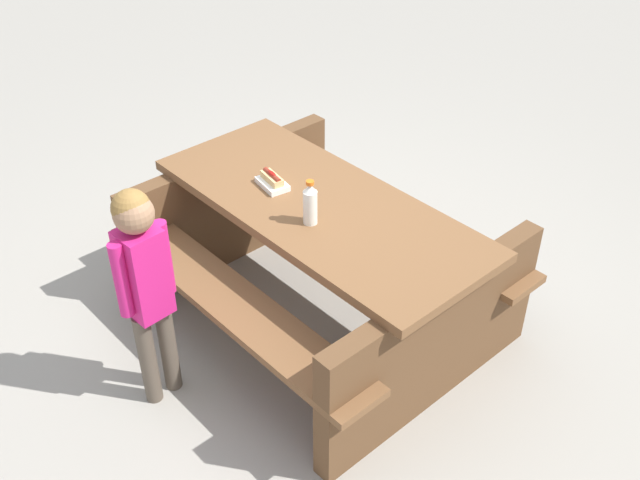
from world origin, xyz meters
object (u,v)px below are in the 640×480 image
at_px(soda_bottle, 310,204).
at_px(child_in_coat, 144,273).
at_px(hotdog_tray, 272,181).
at_px(picnic_table, 320,253).

distance_m(soda_bottle, child_in_coat, 0.82).
distance_m(soda_bottle, hotdog_tray, 0.39).
bearing_deg(soda_bottle, hotdog_tray, -17.76).
bearing_deg(hotdog_tray, soda_bottle, 162.24).
bearing_deg(child_in_coat, hotdog_tray, -85.92).
relative_size(picnic_table, soda_bottle, 8.52).
xyz_separation_m(picnic_table, hotdog_tray, (0.28, 0.04, 0.34)).
bearing_deg(hotdog_tray, child_in_coat, 94.08).
height_order(hotdog_tray, child_in_coat, child_in_coat).
relative_size(picnic_table, hotdog_tray, 9.58).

